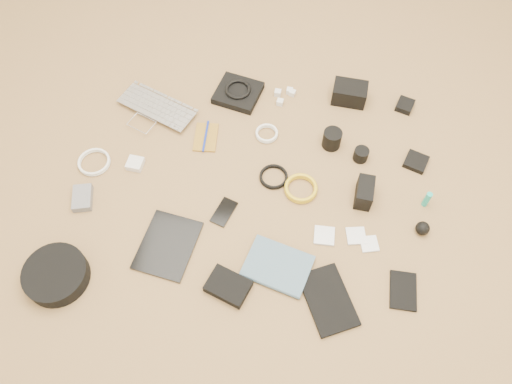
# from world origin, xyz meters

# --- Properties ---
(laptop) EXTENTS (0.41, 0.36, 0.03)m
(laptop) POSITION_xyz_m (-0.48, 0.31, 0.01)
(laptop) COLOR #B7B7BC
(laptop) RESTS_ON ground
(headphone_pouch) EXTENTS (0.23, 0.22, 0.03)m
(headphone_pouch) POSITION_xyz_m (-0.12, 0.46, 0.02)
(headphone_pouch) COLOR black
(headphone_pouch) RESTS_ON ground
(headphones) EXTENTS (0.14, 0.14, 0.01)m
(headphones) POSITION_xyz_m (-0.12, 0.46, 0.04)
(headphones) COLOR black
(headphones) RESTS_ON headphone_pouch
(charger_a) EXTENTS (0.03, 0.03, 0.02)m
(charger_a) POSITION_xyz_m (0.10, 0.50, 0.01)
(charger_a) COLOR silver
(charger_a) RESTS_ON ground
(charger_b) EXTENTS (0.03, 0.03, 0.03)m
(charger_b) POSITION_xyz_m (0.05, 0.48, 0.01)
(charger_b) COLOR silver
(charger_b) RESTS_ON ground
(charger_c) EXTENTS (0.03, 0.03, 0.02)m
(charger_c) POSITION_xyz_m (0.12, 0.49, 0.01)
(charger_c) COLOR silver
(charger_c) RESTS_ON ground
(charger_d) EXTENTS (0.03, 0.03, 0.03)m
(charger_d) POSITION_xyz_m (0.07, 0.43, 0.01)
(charger_d) COLOR silver
(charger_d) RESTS_ON ground
(dslr_camera) EXTENTS (0.16, 0.12, 0.08)m
(dslr_camera) POSITION_xyz_m (0.36, 0.49, 0.04)
(dslr_camera) COLOR black
(dslr_camera) RESTS_ON ground
(lens_pouch) EXTENTS (0.09, 0.10, 0.03)m
(lens_pouch) POSITION_xyz_m (0.61, 0.47, 0.01)
(lens_pouch) COLOR black
(lens_pouch) RESTS_ON ground
(notebook_olive) EXTENTS (0.10, 0.15, 0.01)m
(notebook_olive) POSITION_xyz_m (-0.23, 0.22, 0.00)
(notebook_olive) COLOR olive
(notebook_olive) RESTS_ON ground
(pen_blue) EXTENTS (0.01, 0.16, 0.01)m
(pen_blue) POSITION_xyz_m (-0.23, 0.22, 0.01)
(pen_blue) COLOR #1329A2
(pen_blue) RESTS_ON notebook_olive
(cable_white_a) EXTENTS (0.12, 0.12, 0.01)m
(cable_white_a) POSITION_xyz_m (0.02, 0.26, 0.01)
(cable_white_a) COLOR white
(cable_white_a) RESTS_ON ground
(lens_a) EXTENTS (0.09, 0.09, 0.08)m
(lens_a) POSITION_xyz_m (0.29, 0.23, 0.04)
(lens_a) COLOR black
(lens_a) RESTS_ON ground
(lens_b) EXTENTS (0.06, 0.06, 0.05)m
(lens_b) POSITION_xyz_m (0.41, 0.18, 0.03)
(lens_b) COLOR black
(lens_b) RESTS_ON ground
(card_reader) EXTENTS (0.11, 0.11, 0.02)m
(card_reader) POSITION_xyz_m (0.64, 0.17, 0.01)
(card_reader) COLOR black
(card_reader) RESTS_ON ground
(power_brick) EXTENTS (0.07, 0.07, 0.03)m
(power_brick) POSITION_xyz_m (-0.49, 0.05, 0.01)
(power_brick) COLOR silver
(power_brick) RESTS_ON ground
(cable_white_b) EXTENTS (0.17, 0.17, 0.01)m
(cable_white_b) POSITION_xyz_m (-0.66, 0.04, 0.01)
(cable_white_b) COLOR white
(cable_white_b) RESTS_ON ground
(cable_black) EXTENTS (0.12, 0.12, 0.01)m
(cable_black) POSITION_xyz_m (0.07, 0.05, 0.01)
(cable_black) COLOR black
(cable_black) RESTS_ON ground
(cable_yellow) EXTENTS (0.17, 0.17, 0.01)m
(cable_yellow) POSITION_xyz_m (0.18, -0.00, 0.01)
(cable_yellow) COLOR gold
(cable_yellow) RESTS_ON ground
(flash) EXTENTS (0.08, 0.12, 0.09)m
(flash) POSITION_xyz_m (0.42, -0.01, 0.04)
(flash) COLOR black
(flash) RESTS_ON ground
(lens_cleaner) EXTENTS (0.03, 0.03, 0.08)m
(lens_cleaner) POSITION_xyz_m (0.66, -0.02, 0.04)
(lens_cleaner) COLOR #19A693
(lens_cleaner) RESTS_ON ground
(battery_charger) EXTENTS (0.09, 0.12, 0.03)m
(battery_charger) POSITION_xyz_m (-0.66, -0.13, 0.02)
(battery_charger) COLOR slate
(battery_charger) RESTS_ON ground
(tablet) EXTENTS (0.24, 0.28, 0.01)m
(tablet) POSITION_xyz_m (-0.30, -0.29, 0.01)
(tablet) COLOR black
(tablet) RESTS_ON ground
(phone) EXTENTS (0.10, 0.13, 0.01)m
(phone) POSITION_xyz_m (-0.11, -0.13, 0.00)
(phone) COLOR black
(phone) RESTS_ON ground
(filter_case_left) EXTENTS (0.08, 0.08, 0.01)m
(filter_case_left) POSITION_xyz_m (0.28, -0.19, 0.01)
(filter_case_left) COLOR silver
(filter_case_left) RESTS_ON ground
(filter_case_mid) EXTENTS (0.08, 0.08, 0.01)m
(filter_case_mid) POSITION_xyz_m (0.39, -0.18, 0.00)
(filter_case_mid) COLOR silver
(filter_case_mid) RESTS_ON ground
(filter_case_right) EXTENTS (0.07, 0.07, 0.01)m
(filter_case_right) POSITION_xyz_m (0.44, -0.21, 0.00)
(filter_case_right) COLOR silver
(filter_case_right) RESTS_ON ground
(air_blower) EXTENTS (0.06, 0.06, 0.05)m
(air_blower) POSITION_xyz_m (0.64, -0.14, 0.03)
(air_blower) COLOR black
(air_blower) RESTS_ON ground
(headphone_case) EXTENTS (0.24, 0.24, 0.06)m
(headphone_case) POSITION_xyz_m (-0.66, -0.45, 0.03)
(headphone_case) COLOR black
(headphone_case) RESTS_ON ground
(drive_case) EXTENTS (0.17, 0.15, 0.04)m
(drive_case) POSITION_xyz_m (-0.05, -0.43, 0.02)
(drive_case) COLOR black
(drive_case) RESTS_ON ground
(paperback) EXTENTS (0.27, 0.23, 0.02)m
(paperback) POSITION_xyz_m (0.09, -0.41, 0.01)
(paperback) COLOR #446074
(paperback) RESTS_ON ground
(notebook_black_a) EXTENTS (0.23, 0.27, 0.02)m
(notebook_black_a) POSITION_xyz_m (0.30, -0.44, 0.01)
(notebook_black_a) COLOR black
(notebook_black_a) RESTS_ON ground
(notebook_black_b) EXTENTS (0.10, 0.14, 0.01)m
(notebook_black_b) POSITION_xyz_m (0.56, -0.38, 0.01)
(notebook_black_b) COLOR black
(notebook_black_b) RESTS_ON ground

